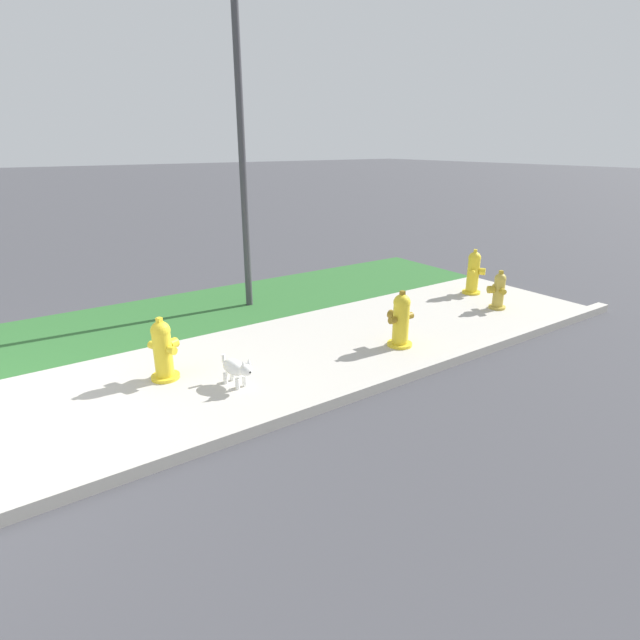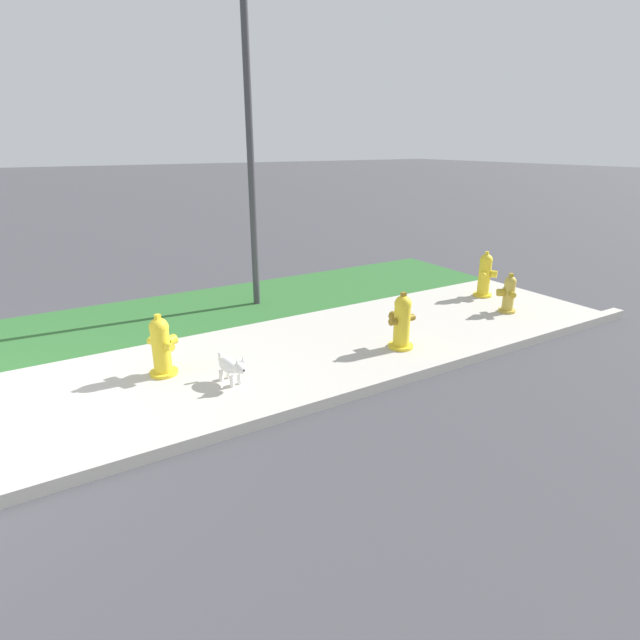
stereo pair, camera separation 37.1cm
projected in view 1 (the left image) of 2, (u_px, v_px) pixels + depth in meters
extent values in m
cylinder|color=yellow|center=(400.00, 344.00, 6.65)|extent=(0.33, 0.33, 0.05)
cylinder|color=yellow|center=(401.00, 323.00, 6.54)|extent=(0.21, 0.21, 0.56)
sphere|color=yellow|center=(402.00, 303.00, 6.45)|extent=(0.22, 0.22, 0.22)
cube|color=olive|center=(403.00, 293.00, 6.41)|extent=(0.06, 0.06, 0.06)
cylinder|color=olive|center=(393.00, 320.00, 6.44)|extent=(0.09, 0.09, 0.09)
cylinder|color=olive|center=(409.00, 316.00, 6.60)|extent=(0.09, 0.09, 0.09)
cylinder|color=olive|center=(393.00, 315.00, 6.64)|extent=(0.12, 0.10, 0.12)
cylinder|color=yellow|center=(471.00, 292.00, 8.95)|extent=(0.32, 0.32, 0.05)
cylinder|color=yellow|center=(473.00, 275.00, 8.84)|extent=(0.21, 0.21, 0.60)
sphere|color=yellow|center=(475.00, 258.00, 8.74)|extent=(0.22, 0.22, 0.22)
cube|color=yellow|center=(475.00, 251.00, 8.70)|extent=(0.08, 0.08, 0.06)
cylinder|color=yellow|center=(474.00, 269.00, 8.94)|extent=(0.12, 0.12, 0.09)
cylinder|color=yellow|center=(472.00, 273.00, 8.69)|extent=(0.12, 0.12, 0.09)
cylinder|color=yellow|center=(482.00, 272.00, 8.76)|extent=(0.16, 0.15, 0.12)
cylinder|color=yellow|center=(166.00, 377.00, 5.72)|extent=(0.32, 0.32, 0.05)
cylinder|color=yellow|center=(163.00, 353.00, 5.62)|extent=(0.21, 0.21, 0.54)
sphere|color=yellow|center=(160.00, 331.00, 5.53)|extent=(0.22, 0.22, 0.22)
cube|color=yellow|center=(159.00, 320.00, 5.49)|extent=(0.07, 0.07, 0.06)
cylinder|color=yellow|center=(153.00, 345.00, 5.67)|extent=(0.12, 0.12, 0.09)
cylinder|color=yellow|center=(172.00, 351.00, 5.53)|extent=(0.12, 0.12, 0.09)
cylinder|color=yellow|center=(173.00, 343.00, 5.73)|extent=(0.14, 0.15, 0.12)
cylinder|color=gold|center=(497.00, 307.00, 8.13)|extent=(0.27, 0.27, 0.05)
cylinder|color=gold|center=(499.00, 293.00, 8.05)|extent=(0.17, 0.17, 0.46)
sphere|color=gold|center=(500.00, 279.00, 7.97)|extent=(0.18, 0.18, 0.18)
cube|color=#B29323|center=(501.00, 272.00, 7.94)|extent=(0.08, 0.08, 0.06)
cylinder|color=#B29323|center=(503.00, 292.00, 7.91)|extent=(0.12, 0.12, 0.09)
cylinder|color=#B29323|center=(496.00, 287.00, 8.15)|extent=(0.12, 0.12, 0.09)
cylinder|color=#B29323|center=(491.00, 289.00, 8.02)|extent=(0.15, 0.15, 0.12)
ellipsoid|color=white|center=(234.00, 367.00, 5.50)|extent=(0.25, 0.36, 0.18)
sphere|color=white|center=(246.00, 370.00, 5.37)|extent=(0.14, 0.14, 0.14)
sphere|color=black|center=(250.00, 372.00, 5.33)|extent=(0.03, 0.03, 0.03)
cone|color=white|center=(249.00, 361.00, 5.36)|extent=(0.06, 0.06, 0.06)
cone|color=white|center=(243.00, 363.00, 5.30)|extent=(0.06, 0.06, 0.06)
cylinder|color=white|center=(244.00, 381.00, 5.53)|extent=(0.05, 0.05, 0.14)
cylinder|color=white|center=(238.00, 384.00, 5.46)|extent=(0.05, 0.05, 0.14)
cylinder|color=white|center=(232.00, 376.00, 5.66)|extent=(0.05, 0.05, 0.14)
cylinder|color=white|center=(226.00, 378.00, 5.59)|extent=(0.05, 0.05, 0.14)
cylinder|color=white|center=(224.00, 358.00, 5.60)|extent=(0.04, 0.04, 0.10)
cylinder|color=#3D3D42|center=(242.00, 149.00, 7.53)|extent=(0.11, 0.11, 4.93)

